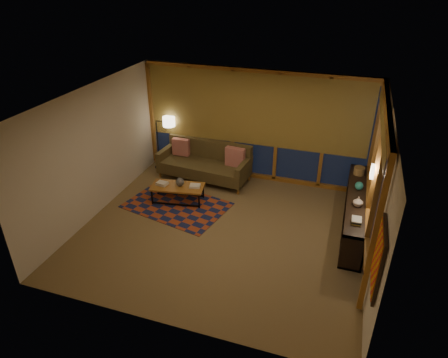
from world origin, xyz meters
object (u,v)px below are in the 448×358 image
(sofa, at_px, (204,163))
(coffee_table, at_px, (178,193))
(floor_lamp, at_px, (158,142))
(bookshelf, at_px, (355,211))

(sofa, xyz_separation_m, coffee_table, (-0.18, -1.17, -0.26))
(sofa, distance_m, floor_lamp, 1.39)
(sofa, relative_size, floor_lamp, 1.56)
(coffee_table, distance_m, bookshelf, 3.80)
(floor_lamp, bearing_deg, coffee_table, -62.62)
(floor_lamp, relative_size, bookshelf, 0.49)
(floor_lamp, distance_m, bookshelf, 5.11)
(floor_lamp, xyz_separation_m, bookshelf, (4.95, -1.19, -0.35))
(coffee_table, xyz_separation_m, bookshelf, (3.79, 0.22, 0.16))
(coffee_table, bearing_deg, floor_lamp, 120.18)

